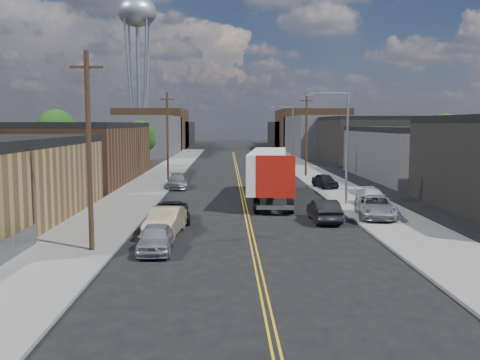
{
  "coord_description": "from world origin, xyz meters",
  "views": [
    {
      "loc": [
        -1.38,
        -16.53,
        6.47
      ],
      "look_at": [
        -0.47,
        20.97,
        2.5
      ],
      "focal_mm": 40.0,
      "sensor_mm": 36.0,
      "label": 1
    }
  ],
  "objects": [
    {
      "name": "ground",
      "position": [
        0.0,
        60.0,
        0.0
      ],
      "size": [
        260.0,
        260.0,
        0.0
      ],
      "primitive_type": "plane",
      "color": "black",
      "rests_on": "ground"
    },
    {
      "name": "centerline",
      "position": [
        0.0,
        45.0,
        0.01
      ],
      "size": [
        0.32,
        120.0,
        0.01
      ],
      "primitive_type": "cube",
      "color": "gold",
      "rests_on": "ground"
    },
    {
      "name": "sidewalk_left",
      "position": [
        -9.5,
        45.0,
        0.07
      ],
      "size": [
        5.0,
        140.0,
        0.15
      ],
      "primitive_type": "cube",
      "color": "slate",
      "rests_on": "ground"
    },
    {
      "name": "sidewalk_right",
      "position": [
        9.5,
        45.0,
        0.07
      ],
      "size": [
        5.0,
        140.0,
        0.15
      ],
      "primitive_type": "cube",
      "color": "slate",
      "rests_on": "ground"
    },
    {
      "name": "warehouse_brown",
      "position": [
        -18.0,
        44.0,
        3.3
      ],
      "size": [
        12.0,
        26.0,
        6.6
      ],
      "color": "#4B321E",
      "rests_on": "ground"
    },
    {
      "name": "industrial_right_b",
      "position": [
        22.0,
        46.0,
        3.05
      ],
      "size": [
        14.0,
        24.0,
        6.1
      ],
      "color": "#343436",
      "rests_on": "ground"
    },
    {
      "name": "industrial_right_c",
      "position": [
        22.0,
        72.0,
        3.8
      ],
      "size": [
        14.0,
        22.0,
        7.6
      ],
      "color": "black",
      "rests_on": "ground"
    },
    {
      "name": "skyline_left_a",
      "position": [
        -20.0,
        95.0,
        4.0
      ],
      "size": [
        16.0,
        30.0,
        8.0
      ],
      "primitive_type": "cube",
      "color": "#343436",
      "rests_on": "ground"
    },
    {
      "name": "skyline_right_a",
      "position": [
        20.0,
        95.0,
        4.0
      ],
      "size": [
        16.0,
        30.0,
        8.0
      ],
      "primitive_type": "cube",
      "color": "#343436",
      "rests_on": "ground"
    },
    {
      "name": "skyline_left_b",
      "position": [
        -20.0,
        120.0,
        5.0
      ],
      "size": [
        16.0,
        26.0,
        10.0
      ],
      "primitive_type": "cube",
      "color": "#4B321E",
      "rests_on": "ground"
    },
    {
      "name": "skyline_right_b",
      "position": [
        20.0,
        120.0,
        5.0
      ],
      "size": [
        16.0,
        26.0,
        10.0
      ],
      "primitive_type": "cube",
      "color": "#4B321E",
      "rests_on": "ground"
    },
    {
      "name": "skyline_left_c",
      "position": [
        -20.0,
        140.0,
        3.5
      ],
      "size": [
        16.0,
        40.0,
        7.0
      ],
      "primitive_type": "cube",
      "color": "black",
      "rests_on": "ground"
    },
    {
      "name": "skyline_right_c",
      "position": [
        20.0,
        140.0,
        3.5
      ],
      "size": [
        16.0,
        40.0,
        7.0
      ],
      "primitive_type": "cube",
      "color": "black",
      "rests_on": "ground"
    },
    {
      "name": "water_tower",
      "position": [
        -22.0,
        110.0,
        30.65
      ],
      "size": [
        9.0,
        9.0,
        36.9
      ],
      "color": "gray",
      "rests_on": "ground"
    },
    {
      "name": "streetlight_near",
      "position": [
        7.6,
        25.0,
        5.33
      ],
      "size": [
        3.39,
        0.25,
        9.0
      ],
      "color": "gray",
      "rests_on": "ground"
    },
    {
      "name": "streetlight_far",
      "position": [
        7.6,
        60.0,
        5.33
      ],
      "size": [
        3.39,
        0.25,
        9.0
      ],
      "color": "gray",
      "rests_on": "ground"
    },
    {
      "name": "utility_pole_left_near",
      "position": [
        -8.2,
        10.0,
        5.14
      ],
      "size": [
        1.6,
        0.26,
        10.0
      ],
      "color": "black",
      "rests_on": "ground"
    },
    {
      "name": "utility_pole_left_far",
      "position": [
        -8.2,
        45.0,
        5.14
      ],
      "size": [
        1.6,
        0.26,
        10.0
      ],
      "color": "black",
      "rests_on": "ground"
    },
    {
      "name": "utility_pole_right",
      "position": [
        8.2,
        48.0,
        5.14
      ],
      "size": [
        1.6,
        0.26,
        10.0
      ],
      "color": "black",
      "rests_on": "ground"
    },
    {
      "name": "tree_left_mid",
      "position": [
        -23.94,
        55.0,
        5.48
      ],
      "size": [
        5.1,
        5.04,
        8.37
      ],
      "color": "black",
      "rests_on": "ground"
    },
    {
      "name": "tree_left_far",
      "position": [
        -13.94,
        62.0,
        4.57
      ],
      "size": [
        4.35,
        4.2,
        6.97
      ],
      "color": "black",
      "rests_on": "ground"
    },
    {
      "name": "tree_right_far",
      "position": [
        30.06,
        60.0,
        5.18
      ],
      "size": [
        4.85,
        4.76,
        7.91
      ],
      "color": "black",
      "rests_on": "ground"
    },
    {
      "name": "semi_truck",
      "position": [
        2.0,
        28.6,
        2.42
      ],
      "size": [
        4.13,
        16.5,
        4.26
      ],
      "rotation": [
        0.0,
        0.0,
        -0.11
      ],
      "color": "silver",
      "rests_on": "ground"
    },
    {
      "name": "car_left_a",
      "position": [
        -5.0,
        10.0,
        0.71
      ],
      "size": [
        1.86,
        4.24,
        1.42
      ],
      "primitive_type": "imported",
      "rotation": [
        0.0,
        0.0,
        0.04
      ],
      "color": "#ABADB0",
      "rests_on": "ground"
    },
    {
      "name": "car_left_b",
      "position": [
        -5.0,
        14.22,
        0.8
      ],
      "size": [
        2.19,
        5.01,
        1.6
      ],
      "primitive_type": "imported",
      "rotation": [
        0.0,
        0.0,
        -0.1
      ],
      "color": "#89755A",
      "rests_on": "ground"
    },
    {
      "name": "car_left_c",
      "position": [
        -5.0,
        18.32,
        0.66
      ],
      "size": [
        2.71,
        4.99,
        1.33
      ],
      "primitive_type": "imported",
      "rotation": [
        0.0,
        0.0,
        0.11
      ],
      "color": "black",
      "rests_on": "ground"
    },
    {
      "name": "car_left_d",
      "position": [
        -6.4,
        36.87,
        0.71
      ],
      "size": [
        2.26,
        4.99,
        1.42
      ],
      "primitive_type": "imported",
      "rotation": [
        0.0,
        0.0,
        0.06
      ],
      "color": "#949798",
      "rests_on": "ground"
    },
    {
      "name": "car_right_oncoming",
      "position": [
        5.0,
        18.12,
        0.75
      ],
      "size": [
        1.69,
        4.58,
        1.5
      ],
      "primitive_type": "imported",
      "rotation": [
        0.0,
        0.0,
        3.16
      ],
      "color": "black",
      "rests_on": "ground"
    },
    {
      "name": "car_right_lot_a",
      "position": [
        8.64,
        18.9,
        0.89
      ],
      "size": [
        3.22,
        5.61,
        1.47
      ],
      "primitive_type": "imported",
      "rotation": [
        0.0,
        0.0,
        -0.15
      ],
      "color": "#ACAFB1",
      "rests_on": "sidewalk_right"
    },
    {
      "name": "car_right_lot_b",
      "position": [
        9.8,
        24.0,
        0.8
      ],
      "size": [
        1.89,
        4.51,
        1.3
      ],
      "primitive_type": "imported",
      "rotation": [
        0.0,
        0.0,
        0.02
      ],
      "color": "silver",
      "rests_on": "sidewalk_right"
    },
    {
      "name": "car_right_lot_c",
      "position": [
        8.31,
        35.85,
        0.83
      ],
      "size": [
        2.4,
        4.24,
        1.36
      ],
      "primitive_type": "imported",
      "rotation": [
        0.0,
        0.0,
        0.21
      ],
      "color": "black",
      "rests_on": "sidewalk_right"
    },
    {
      "name": "car_ahead_truck",
      "position": [
        4.5,
        46.13,
        0.77
      ],
      "size": [
        3.2,
        5.81,
        1.54
      ],
      "primitive_type": "imported",
      "rotation": [
        0.0,
        0.0,
        -0.12
      ],
      "color": "black",
      "rests_on": "ground"
    }
  ]
}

